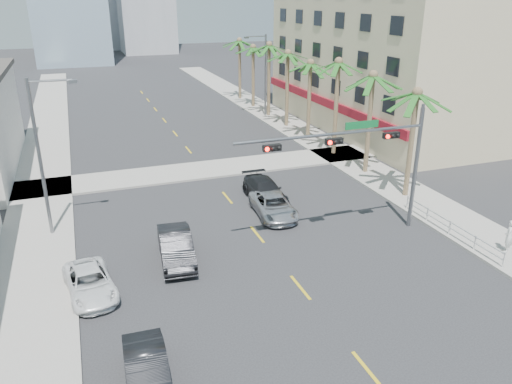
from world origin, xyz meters
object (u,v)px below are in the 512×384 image
Objects in this scene: car_lane_center at (273,206)px; traffic_signal_mast at (370,151)px; car_parked_far at (90,283)px; car_lane_left at (176,247)px; car_lane_right at (265,190)px; car_parked_mid at (147,374)px; pedestrian at (509,236)px.

traffic_signal_mast is at bearing -42.77° from car_lane_center.
car_parked_far is at bearing -175.70° from traffic_signal_mast.
car_lane_right is at bearing 45.27° from car_lane_left.
pedestrian reaches higher than car_parked_mid.
car_lane_right is (-3.53, 6.75, -4.34)m from traffic_signal_mast.
pedestrian is at bearing -49.49° from car_lane_right.
traffic_signal_mast reaches higher than car_lane_right.
car_lane_left reaches higher than car_parked_mid.
car_lane_left is 0.99× the size of car_lane_center.
traffic_signal_mast reaches higher than pedestrian.
car_parked_far is at bearing -145.19° from car_lane_right.
car_lane_center is at bearing -97.87° from car_lane_right.
car_lane_right is at bearing 85.91° from car_lane_center.
pedestrian is (19.58, 3.43, 0.36)m from car_parked_mid.
traffic_signal_mast is 8.60m from pedestrian.
car_parked_mid reaches higher than car_lane_center.
traffic_signal_mast is at bearing 33.16° from car_parked_mid.
car_parked_mid is 0.97× the size of car_parked_far.
car_parked_far is 2.39× the size of pedestrian.
car_parked_mid is at bearing -123.57° from car_lane_center.
car_lane_center is (9.68, 12.35, -0.04)m from car_parked_mid.
traffic_signal_mast is at bearing -3.13° from car_parked_far.
pedestrian is at bearing 12.23° from car_parked_mid.
traffic_signal_mast is 2.63× the size of car_parked_mid.
car_parked_far is at bearing -47.37° from pedestrian.
car_lane_center is (6.88, 3.56, -0.12)m from car_lane_left.
pedestrian reaches higher than car_lane_center.
car_lane_left is at bearing 14.91° from car_parked_far.
car_parked_far is at bearing -152.34° from car_lane_left.
car_lane_center is at bearing 54.21° from car_parked_mid.
car_lane_left is (2.80, 8.79, 0.08)m from car_parked_mid.
traffic_signal_mast is at bearing -75.89° from pedestrian.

